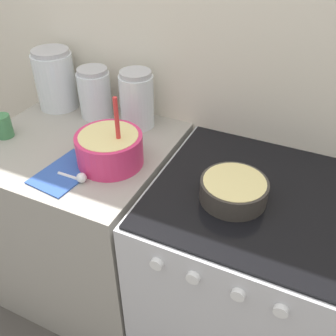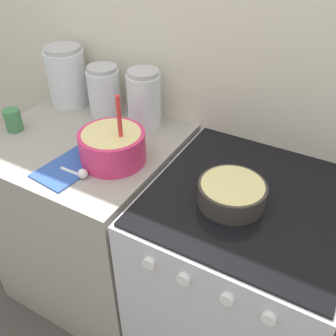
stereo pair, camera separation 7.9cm
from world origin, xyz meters
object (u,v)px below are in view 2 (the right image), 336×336
mixing_bowl (112,145)px  storage_jar_left (67,80)px  storage_jar_middle (104,94)px  baking_pan (232,193)px  storage_jar_right (144,102)px  stove (236,280)px  tin_can (13,120)px

mixing_bowl → storage_jar_left: bearing=147.9°
mixing_bowl → storage_jar_middle: 0.39m
baking_pan → storage_jar_right: (-0.52, 0.30, 0.06)m
mixing_bowl → stove: bearing=6.2°
stove → baking_pan: baking_pan is taller
baking_pan → stove: bearing=53.8°
storage_jar_left → storage_jar_middle: 0.21m
baking_pan → tin_can: 0.97m
mixing_bowl → storage_jar_right: 0.30m
mixing_bowl → storage_jar_middle: bearing=131.1°
stove → storage_jar_middle: 0.97m
storage_jar_middle → mixing_bowl: bearing=-48.9°
storage_jar_left → baking_pan: bearing=-17.6°
mixing_bowl → storage_jar_right: (-0.04, 0.29, 0.04)m
storage_jar_right → mixing_bowl: bearing=-81.4°
tin_can → stove: bearing=4.5°
baking_pan → mixing_bowl: bearing=179.2°
tin_can → storage_jar_left: bearing=84.2°
storage_jar_left → storage_jar_right: size_ratio=1.11×
stove → storage_jar_right: 0.82m
baking_pan → storage_jar_right: size_ratio=0.91×
stove → storage_jar_left: bearing=166.6°
storage_jar_right → tin_can: storage_jar_right is taller
storage_jar_middle → tin_can: storage_jar_middle is taller
stove → mixing_bowl: mixing_bowl is taller
baking_pan → storage_jar_right: bearing=150.1°
mixing_bowl → baking_pan: 0.47m
storage_jar_middle → tin_can: 0.40m
mixing_bowl → storage_jar_right: bearing=98.6°
stove → storage_jar_middle: size_ratio=4.12×
stove → storage_jar_right: storage_jar_right is taller
stove → storage_jar_right: bearing=157.4°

